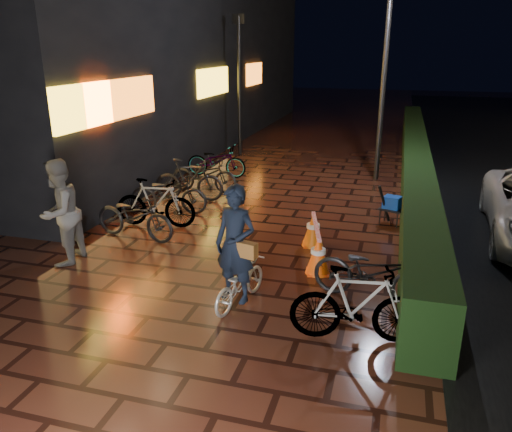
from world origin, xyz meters
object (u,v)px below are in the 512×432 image
(traffic_barrier, at_px, (315,241))
(cart_assembly, at_px, (391,204))
(cyclist, at_px, (237,263))
(bystander_person, at_px, (60,213))

(traffic_barrier, height_order, cart_assembly, cart_assembly)
(cyclist, bearing_deg, cart_assembly, 64.12)
(traffic_barrier, distance_m, cart_assembly, 2.65)
(traffic_barrier, bearing_deg, cart_assembly, 60.83)
(cyclist, xyz_separation_m, cart_assembly, (2.13, 4.39, -0.24))
(cyclist, relative_size, cart_assembly, 2.07)
(cart_assembly, bearing_deg, cyclist, -115.88)
(cart_assembly, bearing_deg, bystander_person, -146.55)
(bystander_person, height_order, cart_assembly, bystander_person)
(bystander_person, distance_m, cart_assembly, 6.80)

